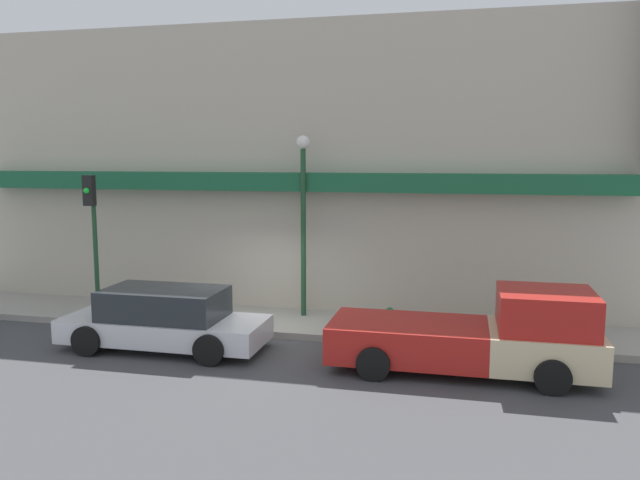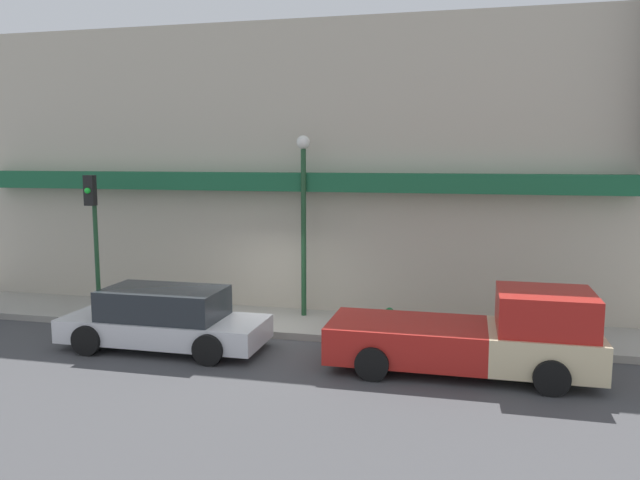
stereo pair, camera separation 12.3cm
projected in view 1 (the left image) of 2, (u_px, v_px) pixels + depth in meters
ground_plane at (255, 338)px, 15.55m from camera, size 80.00×80.00×0.00m
sidewalk at (270, 322)px, 16.71m from camera, size 36.00×2.43×0.18m
building at (296, 170)px, 18.77m from camera, size 19.80×3.80×9.91m
pickup_truck at (481, 336)px, 12.96m from camera, size 5.51×2.17×1.80m
parked_car at (165, 319)px, 14.58m from camera, size 4.78×1.99×1.44m
fire_hydrant at (390, 321)px, 15.09m from camera, size 0.21×0.21×0.69m
street_lamp at (303, 202)px, 16.64m from camera, size 0.36×0.36×4.86m
traffic_light at (92, 220)px, 16.56m from camera, size 0.28×0.42×3.82m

